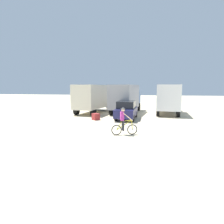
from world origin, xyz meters
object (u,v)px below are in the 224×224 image
(box_truck_grey_hauler, at_px, (126,97))
(sedan_parked, at_px, (126,110))
(cyclist_orange_shirt, at_px, (124,122))
(box_truck_avon_van, at_px, (168,98))
(box_truck_cream_rv, at_px, (93,97))
(supply_crate, at_px, (96,117))

(box_truck_grey_hauler, height_order, sedan_parked, box_truck_grey_hauler)
(box_truck_grey_hauler, bearing_deg, cyclist_orange_shirt, -84.64)
(box_truck_grey_hauler, height_order, box_truck_avon_van, same)
(box_truck_cream_rv, bearing_deg, box_truck_grey_hauler, 8.32)
(box_truck_grey_hauler, xyz_separation_m, box_truck_avon_van, (4.84, 0.21, 0.00))
(cyclist_orange_shirt, bearing_deg, supply_crate, 122.29)
(box_truck_cream_rv, distance_m, cyclist_orange_shirt, 11.08)
(box_truck_avon_van, relative_size, cyclist_orange_shirt, 3.79)
(box_truck_grey_hauler, xyz_separation_m, sedan_parked, (0.53, -4.34, -0.99))
(cyclist_orange_shirt, bearing_deg, sedan_parked, 94.21)
(sedan_parked, height_order, cyclist_orange_shirt, cyclist_orange_shirt)
(box_truck_grey_hauler, xyz_separation_m, supply_crate, (-2.28, -5.31, -1.57))
(box_truck_cream_rv, distance_m, box_truck_avon_van, 8.75)
(cyclist_orange_shirt, xyz_separation_m, supply_crate, (-3.27, 5.17, -0.54))
(cyclist_orange_shirt, bearing_deg, box_truck_cream_rv, 116.10)
(sedan_parked, bearing_deg, supply_crate, -161.02)
(cyclist_orange_shirt, bearing_deg, box_truck_avon_van, 70.14)
(box_truck_avon_van, xyz_separation_m, supply_crate, (-7.13, -5.52, -1.57))
(box_truck_grey_hauler, height_order, supply_crate, box_truck_grey_hauler)
(box_truck_cream_rv, bearing_deg, box_truck_avon_van, 5.11)
(box_truck_grey_hauler, relative_size, cyclist_orange_shirt, 3.86)
(box_truck_grey_hauler, bearing_deg, box_truck_cream_rv, -171.68)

